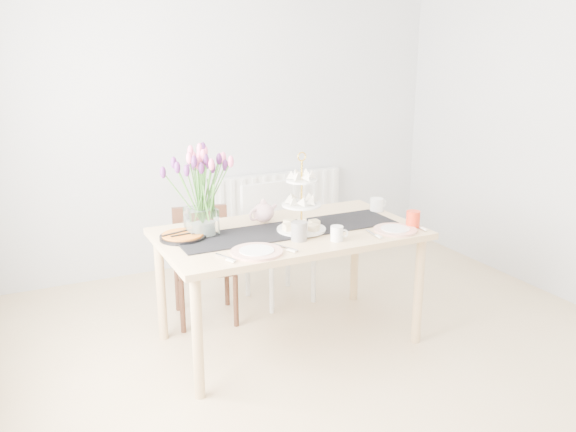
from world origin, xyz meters
name	(u,v)px	position (x,y,z in m)	size (l,w,h in m)	color
room_shell	(370,158)	(0.00, 0.00, 1.30)	(4.50, 4.50, 4.50)	tan
radiator	(278,206)	(0.50, 2.19, 0.45)	(1.20, 0.08, 0.60)	white
dining_table	(289,242)	(-0.16, 0.63, 0.67)	(1.60, 0.90, 0.75)	tan
chair_brown	(203,255)	(-0.52, 1.26, 0.44)	(0.46, 0.46, 0.77)	#3B2115
chair_white	(274,233)	(0.07, 1.34, 0.50)	(0.47, 0.47, 0.86)	silver
table_runner	(289,230)	(-0.16, 0.63, 0.75)	(1.40, 0.35, 0.01)	black
tulip_vase	(200,180)	(-0.67, 0.78, 1.09)	(0.63, 0.63, 0.53)	silver
cake_stand	(301,212)	(-0.09, 0.58, 0.88)	(0.30, 0.30, 0.44)	gold
teapot	(263,212)	(-0.23, 0.85, 0.82)	(0.22, 0.18, 0.15)	silver
cream_jug	(377,205)	(0.58, 0.76, 0.80)	(0.09, 0.09, 0.09)	white
tart_tin	(183,236)	(-0.80, 0.76, 0.77)	(0.27, 0.27, 0.03)	black
mug_grey	(299,231)	(-0.19, 0.44, 0.81)	(0.09, 0.09, 0.11)	slate
mug_white	(337,233)	(0.01, 0.33, 0.79)	(0.07, 0.07, 0.09)	white
mug_orange	(413,219)	(0.58, 0.36, 0.80)	(0.09, 0.09, 0.10)	red
plate_left	(257,252)	(-0.50, 0.34, 0.76)	(0.29, 0.29, 0.02)	white
plate_right	(395,230)	(0.43, 0.34, 0.76)	(0.27, 0.27, 0.01)	white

